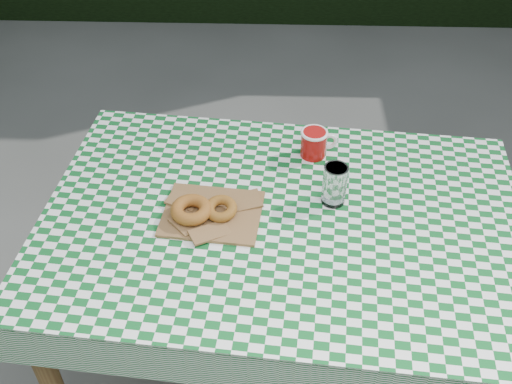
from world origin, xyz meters
TOP-DOWN VIEW (x-y plane):
  - table at (0.18, 0.12)m, footprint 1.40×1.00m
  - tablecloth at (0.18, 0.12)m, footprint 1.42×1.02m
  - paper_bag at (-0.01, 0.12)m, footprint 0.29×0.24m
  - bagel_front at (-0.07, 0.11)m, footprint 0.13×0.13m
  - bagel_back at (0.01, 0.12)m, footprint 0.11×0.11m
  - coffee_mug at (0.28, 0.40)m, footprint 0.19×0.19m
  - drinking_glass at (0.33, 0.19)m, footprint 0.09×0.09m

SIDE VIEW (x-z plane):
  - table at x=0.18m, z-range 0.00..0.75m
  - tablecloth at x=0.18m, z-range 0.75..0.76m
  - paper_bag at x=-0.01m, z-range 0.76..0.77m
  - bagel_back at x=0.01m, z-range 0.77..0.80m
  - bagel_front at x=-0.07m, z-range 0.77..0.81m
  - coffee_mug at x=0.28m, z-range 0.76..0.84m
  - drinking_glass at x=0.33m, z-range 0.76..0.88m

